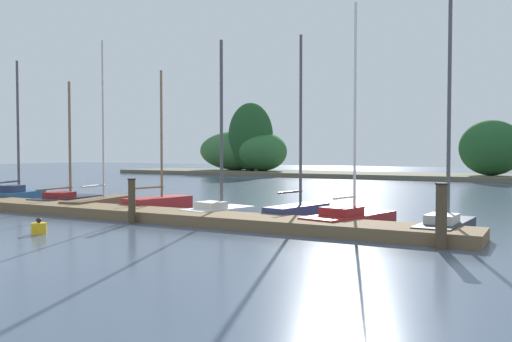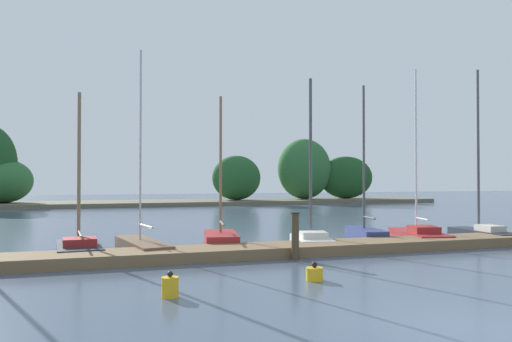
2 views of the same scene
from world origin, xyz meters
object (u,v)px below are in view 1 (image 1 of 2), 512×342
Objects in this scene: sailboat_1 at (68,198)px; mooring_piling_1 at (132,201)px; mooring_piling_2 at (441,216)px; channel_buoy_0 at (39,228)px; sailboat_6 at (351,217)px; sailboat_3 at (160,202)px; sailboat_0 at (17,193)px; sailboat_4 at (219,207)px; sailboat_7 at (446,221)px; sailboat_5 at (299,209)px; sailboat_2 at (102,201)px.

sailboat_1 reaches higher than mooring_piling_1.
mooring_piling_2 is 3.46× the size of channel_buoy_0.
sailboat_3 is at bearing 99.99° from sailboat_6.
sailboat_0 is 1.21× the size of sailboat_1.
mooring_piling_2 is (9.95, -0.02, 0.07)m from mooring_piling_1.
sailboat_3 is 3.80m from mooring_piling_1.
sailboat_3 is at bearing 114.51° from mooring_piling_1.
sailboat_4 is 6.29m from channel_buoy_0.
sailboat_7 is 15.43× the size of channel_buoy_0.
sailboat_0 is at bearing 100.94° from sailboat_4.
sailboat_6 reaches higher than channel_buoy_0.
sailboat_5 is 2.23m from sailboat_6.
sailboat_7 is at bearing -89.22° from sailboat_5.
sailboat_5 reaches higher than mooring_piling_1.
sailboat_1 is 0.86× the size of sailboat_4.
sailboat_1 is 0.85× the size of sailboat_5.
channel_buoy_0 is (-10.73, -3.09, -0.65)m from mooring_piling_2.
sailboat_5 is at bearing -79.30° from sailboat_3.
mooring_piling_1 is at bearing 159.04° from sailboat_4.
sailboat_1 is 16.82m from mooring_piling_2.
channel_buoy_0 is at bearing 152.30° from sailboat_5.
mooring_piling_2 is 11.19m from channel_buoy_0.
sailboat_0 is 10.31m from mooring_piling_1.
sailboat_5 is 3.96× the size of mooring_piling_2.
sailboat_7 reaches higher than sailboat_2.
channel_buoy_0 is at bearing 142.62° from sailboat_6.
sailboat_3 is 12.04m from mooring_piling_2.
mooring_piling_1 is 3.25m from channel_buoy_0.
sailboat_7 is at bearing 14.66° from mooring_piling_1.
sailboat_5 is (2.80, 0.84, 0.01)m from sailboat_4.
sailboat_5 is 8.49m from channel_buoy_0.
sailboat_0 is at bearing 103.15° from sailboat_5.
sailboat_1 is 0.77× the size of sailboat_2.
sailboat_4 is 7.90m from sailboat_7.
sailboat_0 is at bearing 103.05° from sailboat_3.
sailboat_4 is 4.93m from sailboat_6.
sailboat_5 is (11.13, 0.34, 0.08)m from sailboat_1.
sailboat_2 is 4.75× the size of mooring_piling_1.
sailboat_5 reaches higher than sailboat_4.
sailboat_7 is 10.00m from mooring_piling_1.
sailboat_4 is 0.90× the size of sailboat_6.
mooring_piling_1 is (4.51, -3.17, 0.48)m from sailboat_2.
sailboat_7 reaches higher than sailboat_5.
sailboat_2 is 7.30m from channel_buoy_0.
sailboat_0 is 0.94× the size of sailboat_2.
sailboat_1 is 13.26m from sailboat_6.
sailboat_7 is at bearing -84.34° from sailboat_3.
sailboat_3 is at bearing -101.00° from sailboat_0.
sailboat_7 is at bearing -102.77° from sailboat_2.
sailboat_7 is at bearing 96.38° from mooring_piling_2.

